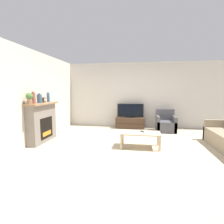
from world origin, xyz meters
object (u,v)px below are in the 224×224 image
object	(u,v)px
mantel_vase_left	(33,98)
remote	(142,131)
mantel_vase_centre_left	(39,98)
potted_plant	(29,98)
tv_stand	(130,123)
coffee_table	(140,134)
armchair	(166,124)
mantel_clock	(44,100)
mantel_vase_right	(48,97)
fireplace	(42,122)
tv	(130,111)

from	to	relation	value
mantel_vase_left	remote	bearing A→B (deg)	7.71
mantel_vase_centre_left	potted_plant	size ratio (longest dim) A/B	0.98
tv_stand	coffee_table	distance (m)	2.48
armchair	mantel_vase_centre_left	bearing A→B (deg)	-151.36
mantel_vase_left	coffee_table	size ratio (longest dim) A/B	0.32
mantel_clock	armchair	xyz separation A→B (m)	(3.86, 1.88, -0.98)
mantel_vase_right	mantel_clock	xyz separation A→B (m)	(0.00, -0.26, -0.07)
mantel_vase_right	coffee_table	bearing A→B (deg)	-9.19
coffee_table	mantel_clock	bearing A→B (deg)	175.91
mantel_vase_left	mantel_clock	xyz separation A→B (m)	(0.00, 0.53, -0.08)
mantel_vase_right	mantel_clock	distance (m)	0.27
potted_plant	coffee_table	bearing A→B (deg)	9.41
mantel_vase_right	potted_plant	distance (m)	0.95
fireplace	armchair	distance (m)	4.38
mantel_clock	coffee_table	bearing A→B (deg)	-4.09
armchair	mantel_vase_right	bearing A→B (deg)	-157.29
mantel_vase_left	armchair	bearing A→B (deg)	31.91
armchair	tv_stand	bearing A→B (deg)	165.38
mantel_vase_centre_left	fireplace	bearing A→B (deg)	99.66
potted_plant	mantel_vase_left	bearing A→B (deg)	90.00
mantel_vase_centre_left	tv_stand	bearing A→B (deg)	44.63
mantel_clock	potted_plant	distance (m)	0.70
mantel_vase_centre_left	mantel_clock	world-z (taller)	mantel_vase_centre_left
tv	coffee_table	world-z (taller)	tv
tv_stand	remote	world-z (taller)	tv_stand
mantel_vase_left	remote	world-z (taller)	mantel_vase_left
mantel_vase_left	tv	bearing A→B (deg)	47.85
mantel_clock	tv	size ratio (longest dim) A/B	0.14
mantel_vase_centre_left	mantel_vase_left	bearing A→B (deg)	-90.00
mantel_vase_right	remote	world-z (taller)	mantel_vase_right
armchair	coffee_table	size ratio (longest dim) A/B	0.77
mantel_vase_left	tv_stand	world-z (taller)	mantel_vase_left
fireplace	tv_stand	distance (m)	3.48
remote	mantel_vase_right	bearing A→B (deg)	139.86
armchair	fireplace	bearing A→B (deg)	-152.60
mantel_vase_right	remote	size ratio (longest dim) A/B	2.13
tv	coffee_table	xyz separation A→B (m)	(0.41, -2.44, -0.34)
fireplace	mantel_vase_right	distance (m)	0.83
fireplace	mantel_vase_left	size ratio (longest dim) A/B	3.88
mantel_vase_centre_left	mantel_vase_right	size ratio (longest dim) A/B	0.93
coffee_table	mantel_vase_centre_left	bearing A→B (deg)	-179.56
mantel_vase_left	potted_plant	size ratio (longest dim) A/B	1.13
potted_plant	coffee_table	world-z (taller)	potted_plant
potted_plant	fireplace	bearing A→B (deg)	91.72
mantel_clock	potted_plant	size ratio (longest dim) A/B	0.50
fireplace	tv_stand	bearing A→B (deg)	43.27
mantel_vase_left	mantel_vase_right	world-z (taller)	mantel_vase_left
mantel_clock	tv	world-z (taller)	mantel_clock
mantel_vase_left	coffee_table	bearing A→B (deg)	6.24
potted_plant	tv	distance (m)	3.90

